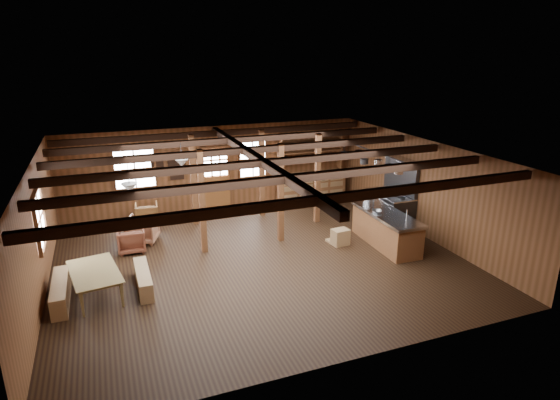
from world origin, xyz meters
The scene contains 22 objects.
room centered at (0.00, 0.00, 1.40)m, with size 10.04×9.04×2.84m.
ceiling_joists centered at (0.00, 0.18, 2.68)m, with size 9.80×8.82×0.18m.
timber_posts centered at (0.52, 2.08, 1.40)m, with size 3.95×2.35×2.80m.
back_door centered at (0.00, 4.45, 0.88)m, with size 1.02×0.08×2.15m.
window_back_left centered at (-2.60, 4.46, 1.60)m, with size 1.32×0.06×1.32m.
window_back_right centered at (1.30, 4.46, 1.60)m, with size 1.02×0.06×1.32m.
window_left centered at (-4.96, 0.50, 1.60)m, with size 0.14×1.24×1.32m.
notice_boards centered at (-1.50, 4.46, 1.64)m, with size 1.08×0.03×0.90m.
back_counter centered at (3.40, 4.20, 0.60)m, with size 2.55×0.60×2.45m.
pendant_lamps centered at (-2.25, 1.00, 2.25)m, with size 1.86×2.36×0.66m.
pot_rack centered at (3.41, 0.30, 2.30)m, with size 0.42×3.00×0.45m.
kitchen_island centered at (3.60, -0.35, 0.48)m, with size 0.95×2.52×1.20m.
step_stool centered at (2.43, 0.09, 0.23)m, with size 0.51×0.36×0.45m, color olive.
commercial_range centered at (4.65, 0.98, 0.67)m, with size 0.87×1.70×2.10m.
dining_table centered at (-3.90, -0.49, 0.30)m, with size 1.72×0.96×0.60m, color olive.
bench_wall centered at (-4.65, -0.49, 0.23)m, with size 0.32×1.70×0.47m, color olive.
bench_aisle centered at (-2.93, -0.49, 0.22)m, with size 0.29×1.57×0.43m, color olive.
armchair_a centered at (-3.02, 1.71, 0.33)m, with size 0.70×0.72×0.65m, color #5D2C1C.
armchair_b centered at (-2.40, 3.80, 0.31)m, with size 0.67×0.69×0.63m, color brown.
armchair_c centered at (-2.67, 2.30, 0.37)m, with size 0.79×0.81×0.74m, color #9A6346.
counter_pot centered at (3.61, 0.65, 1.04)m, with size 0.33×0.33×0.20m, color #ACAEB3.
bowl centered at (3.34, -0.23, 0.97)m, with size 0.27×0.27×0.07m, color silver.
Camera 1 is at (-3.45, -10.53, 5.22)m, focal length 30.00 mm.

